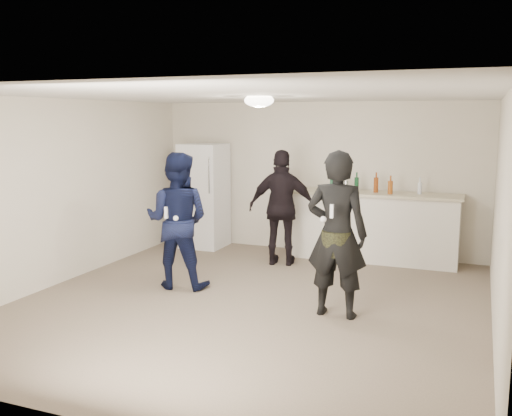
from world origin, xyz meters
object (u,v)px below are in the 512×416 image
at_px(counter, 372,228).
at_px(woman, 337,234).
at_px(shaker, 346,186).
at_px(fridge, 204,196).
at_px(spectator, 282,208).
at_px(man, 177,220).

bearing_deg(counter, woman, -88.48).
xyz_separation_m(counter, shaker, (-0.45, 0.02, 0.65)).
xyz_separation_m(fridge, spectator, (1.68, -0.68, -0.02)).
bearing_deg(counter, man, -132.27).
height_order(man, spectator, man).
bearing_deg(fridge, spectator, -22.16).
bearing_deg(spectator, fridge, -31.64).
height_order(fridge, spectator, fridge).
bearing_deg(counter, shaker, 177.14).
relative_size(counter, fridge, 1.44).
bearing_deg(woman, fridge, -41.02).
height_order(woman, spectator, woman).
relative_size(fridge, man, 1.00).
bearing_deg(woman, spectator, -55.66).
height_order(counter, spectator, spectator).
relative_size(fridge, shaker, 10.59).
bearing_deg(man, spectator, -128.77).
distance_m(fridge, spectator, 1.81).
relative_size(woman, spectator, 1.07).
xyz_separation_m(man, woman, (2.23, -0.34, 0.05)).
relative_size(fridge, spectator, 1.02).
bearing_deg(spectator, counter, -158.35).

